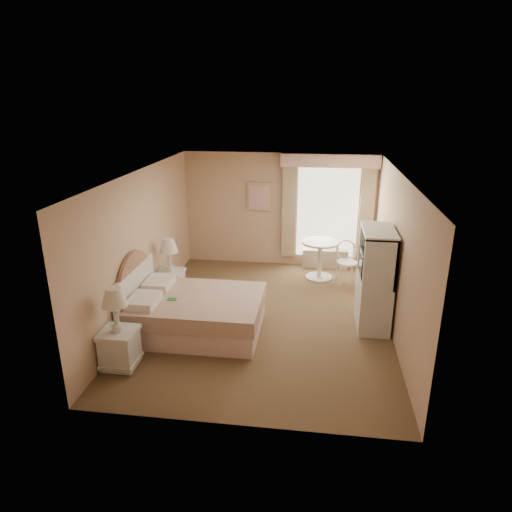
# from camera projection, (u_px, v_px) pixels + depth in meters

# --- Properties ---
(room) EXTENTS (4.21, 5.51, 2.51)m
(room) POSITION_uv_depth(u_px,v_px,m) (265.00, 250.00, 7.49)
(room) COLOR brown
(room) RESTS_ON ground
(window) EXTENTS (2.05, 0.22, 2.51)m
(window) POSITION_uv_depth(u_px,v_px,m) (328.00, 209.00, 9.81)
(window) COLOR white
(window) RESTS_ON room
(framed_art) EXTENTS (0.52, 0.04, 0.62)m
(framed_art) POSITION_uv_depth(u_px,v_px,m) (259.00, 197.00, 9.98)
(framed_art) COLOR tan
(framed_art) RESTS_ON room
(bed) EXTENTS (2.09, 1.59, 1.41)m
(bed) POSITION_uv_depth(u_px,v_px,m) (192.00, 311.00, 7.39)
(bed) COLOR pink
(bed) RESTS_ON room
(nightstand_near) EXTENTS (0.49, 0.49, 1.19)m
(nightstand_near) POSITION_uv_depth(u_px,v_px,m) (119.00, 338.00, 6.34)
(nightstand_near) COLOR silver
(nightstand_near) RESTS_ON room
(nightstand_far) EXTENTS (0.48, 0.48, 1.16)m
(nightstand_far) POSITION_uv_depth(u_px,v_px,m) (171.00, 277.00, 8.52)
(nightstand_far) COLOR silver
(nightstand_far) RESTS_ON room
(round_table) EXTENTS (0.76, 0.76, 0.81)m
(round_table) POSITION_uv_depth(u_px,v_px,m) (320.00, 254.00, 9.47)
(round_table) COLOR silver
(round_table) RESTS_ON room
(cafe_chair) EXTENTS (0.50, 0.50, 0.87)m
(cafe_chair) POSITION_uv_depth(u_px,v_px,m) (346.00, 259.00, 9.28)
(cafe_chair) COLOR silver
(cafe_chair) RESTS_ON room
(armoire) EXTENTS (0.50, 1.00, 1.66)m
(armoire) POSITION_uv_depth(u_px,v_px,m) (374.00, 286.00, 7.47)
(armoire) COLOR silver
(armoire) RESTS_ON room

